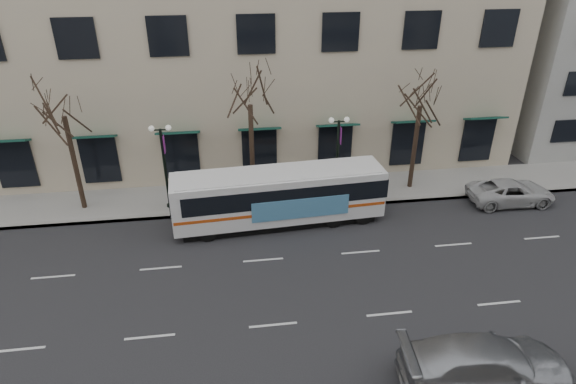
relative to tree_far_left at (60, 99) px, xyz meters
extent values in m
plane|color=black|center=(10.00, -8.80, -6.70)|extent=(160.00, 160.00, 0.00)
cube|color=gray|center=(15.00, 0.20, -6.62)|extent=(80.00, 4.00, 0.15)
cylinder|color=black|center=(0.00, 0.00, -3.83)|extent=(0.28, 0.28, 5.74)
cylinder|color=black|center=(10.00, 0.00, -3.72)|extent=(0.28, 0.28, 5.95)
cylinder|color=black|center=(20.00, 0.00, -3.97)|extent=(0.28, 0.28, 5.46)
cylinder|color=black|center=(5.00, -0.60, -4.20)|extent=(0.16, 0.16, 5.00)
cylinder|color=black|center=(5.00, -0.60, -6.55)|extent=(0.36, 0.36, 0.30)
cube|color=black|center=(5.00, -0.60, -1.75)|extent=(0.90, 0.06, 0.06)
sphere|color=silver|center=(4.55, -0.60, -1.65)|extent=(0.32, 0.32, 0.32)
sphere|color=silver|center=(5.45, -0.60, -1.65)|extent=(0.32, 0.32, 0.32)
cube|color=#7B217C|center=(5.12, -0.60, -2.60)|extent=(0.04, 0.45, 1.00)
cylinder|color=black|center=(15.00, -0.60, -4.20)|extent=(0.16, 0.16, 5.00)
cylinder|color=black|center=(15.00, -0.60, -6.55)|extent=(0.36, 0.36, 0.30)
cube|color=black|center=(15.00, -0.60, -1.75)|extent=(0.90, 0.06, 0.06)
sphere|color=silver|center=(14.55, -0.60, -1.65)|extent=(0.32, 0.32, 0.32)
sphere|color=silver|center=(15.45, -0.60, -1.65)|extent=(0.32, 0.32, 0.32)
cube|color=#7B217C|center=(15.12, -0.60, -2.60)|extent=(0.04, 0.45, 1.00)
cube|color=white|center=(11.21, -3.00, -4.95)|extent=(11.67, 3.27, 2.64)
cube|color=black|center=(11.21, -3.00, -6.43)|extent=(10.73, 2.90, 0.43)
cube|color=black|center=(11.50, -2.98, -4.54)|extent=(11.21, 3.27, 1.06)
cube|color=#CB4B13|center=(11.21, -3.00, -5.40)|extent=(11.55, 3.29, 0.17)
cube|color=#4C8BB9|center=(12.26, -4.21, -5.21)|extent=(5.27, 0.41, 1.15)
cube|color=white|center=(11.21, -3.00, -3.60)|extent=(11.08, 2.98, 0.08)
cylinder|color=black|center=(7.26, -4.37, -6.22)|extent=(0.98, 0.33, 0.96)
cylinder|color=black|center=(7.11, -2.17, -6.22)|extent=(0.98, 0.33, 0.96)
cylinder|color=black|center=(14.16, -3.91, -6.22)|extent=(0.98, 0.33, 0.96)
cylinder|color=black|center=(14.01, -1.70, -6.22)|extent=(0.98, 0.33, 0.96)
cylinder|color=black|center=(15.89, -3.79, -6.22)|extent=(0.98, 0.33, 0.96)
cylinder|color=black|center=(15.74, -1.59, -6.22)|extent=(0.98, 0.33, 0.96)
imported|color=#989B9F|center=(17.16, -15.00, -5.80)|extent=(6.34, 2.99, 1.79)
imported|color=#B8B8B8|center=(25.33, -2.60, -5.99)|extent=(5.16, 2.48, 1.42)
camera|label=1|loc=(8.58, -26.10, 7.51)|focal=30.00mm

